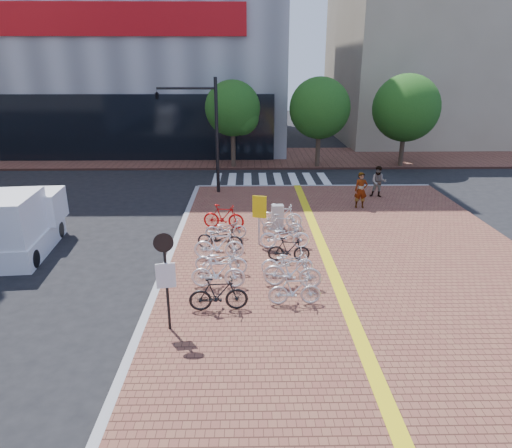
{
  "coord_description": "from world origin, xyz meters",
  "views": [
    {
      "loc": [
        -0.97,
        -14.66,
        7.1
      ],
      "look_at": [
        -0.67,
        1.79,
        1.3
      ],
      "focal_mm": 32.0,
      "sensor_mm": 36.0,
      "label": 1
    }
  ],
  "objects_px": {
    "bike_5": "(226,229)",
    "bike_0": "(218,294)",
    "bike_8": "(292,271)",
    "notice_sign": "(166,270)",
    "bike_12": "(283,226)",
    "bike_10": "(289,249)",
    "bike_1": "(218,273)",
    "pedestrian_a": "(361,190)",
    "utility_box": "(277,217)",
    "traffic_light_pole": "(190,115)",
    "bike_9": "(287,262)",
    "bike_11": "(285,236)",
    "bike_6": "(224,217)",
    "bike_2": "(221,261)",
    "bike_4": "(220,238)",
    "box_truck": "(21,224)",
    "yellow_sign": "(259,211)",
    "bike_7": "(295,290)",
    "bike_3": "(219,245)",
    "pedestrian_b": "(379,182)",
    "bike_13": "(281,216)"
  },
  "relations": [
    {
      "from": "pedestrian_b",
      "to": "bike_13",
      "type": "bearing_deg",
      "value": -123.0
    },
    {
      "from": "bike_4",
      "to": "bike_6",
      "type": "relative_size",
      "value": 1.0
    },
    {
      "from": "bike_7",
      "to": "bike_12",
      "type": "relative_size",
      "value": 0.93
    },
    {
      "from": "bike_2",
      "to": "notice_sign",
      "type": "bearing_deg",
      "value": 167.31
    },
    {
      "from": "bike_2",
      "to": "yellow_sign",
      "type": "xyz_separation_m",
      "value": [
        1.39,
        2.62,
        0.95
      ]
    },
    {
      "from": "bike_2",
      "to": "bike_11",
      "type": "xyz_separation_m",
      "value": [
        2.4,
        2.28,
        0.03
      ]
    },
    {
      "from": "bike_11",
      "to": "bike_2",
      "type": "bearing_deg",
      "value": 133.86
    },
    {
      "from": "bike_2",
      "to": "bike_12",
      "type": "xyz_separation_m",
      "value": [
        2.4,
        3.43,
        0.04
      ]
    },
    {
      "from": "bike_2",
      "to": "bike_10",
      "type": "relative_size",
      "value": 1.19
    },
    {
      "from": "bike_2",
      "to": "bike_8",
      "type": "bearing_deg",
      "value": -108.42
    },
    {
      "from": "bike_2",
      "to": "traffic_light_pole",
      "type": "bearing_deg",
      "value": 18.02
    },
    {
      "from": "pedestrian_a",
      "to": "box_truck",
      "type": "xyz_separation_m",
      "value": [
        -14.53,
        -5.3,
        0.13
      ]
    },
    {
      "from": "bike_7",
      "to": "bike_8",
      "type": "xyz_separation_m",
      "value": [
        0.03,
        1.13,
        0.09
      ]
    },
    {
      "from": "bike_13",
      "to": "traffic_light_pole",
      "type": "relative_size",
      "value": 0.3
    },
    {
      "from": "bike_10",
      "to": "bike_11",
      "type": "distance_m",
      "value": 1.29
    },
    {
      "from": "bike_12",
      "to": "utility_box",
      "type": "height_order",
      "value": "utility_box"
    },
    {
      "from": "pedestrian_a",
      "to": "bike_9",
      "type": "bearing_deg",
      "value": -119.65
    },
    {
      "from": "bike_5",
      "to": "yellow_sign",
      "type": "distance_m",
      "value": 1.82
    },
    {
      "from": "bike_2",
      "to": "bike_13",
      "type": "bearing_deg",
      "value": -21.18
    },
    {
      "from": "bike_11",
      "to": "pedestrian_a",
      "type": "height_order",
      "value": "pedestrian_a"
    },
    {
      "from": "bike_1",
      "to": "utility_box",
      "type": "xyz_separation_m",
      "value": [
        2.28,
        5.54,
        0.03
      ]
    },
    {
      "from": "bike_4",
      "to": "pedestrian_a",
      "type": "height_order",
      "value": "pedestrian_a"
    },
    {
      "from": "bike_0",
      "to": "bike_9",
      "type": "height_order",
      "value": "bike_0"
    },
    {
      "from": "bike_0",
      "to": "yellow_sign",
      "type": "distance_m",
      "value": 5.39
    },
    {
      "from": "bike_2",
      "to": "yellow_sign",
      "type": "relative_size",
      "value": 0.9
    },
    {
      "from": "yellow_sign",
      "to": "box_truck",
      "type": "xyz_separation_m",
      "value": [
        -9.26,
        -0.29,
        -0.39
      ]
    },
    {
      "from": "bike_1",
      "to": "bike_8",
      "type": "distance_m",
      "value": 2.41
    },
    {
      "from": "bike_5",
      "to": "bike_6",
      "type": "height_order",
      "value": "bike_6"
    },
    {
      "from": "bike_0",
      "to": "box_truck",
      "type": "bearing_deg",
      "value": 54.75
    },
    {
      "from": "traffic_light_pole",
      "to": "bike_4",
      "type": "bearing_deg",
      "value": -76.68
    },
    {
      "from": "bike_7",
      "to": "bike_13",
      "type": "xyz_separation_m",
      "value": [
        0.07,
        6.84,
        0.08
      ]
    },
    {
      "from": "bike_6",
      "to": "pedestrian_a",
      "type": "bearing_deg",
      "value": -55.97
    },
    {
      "from": "bike_7",
      "to": "yellow_sign",
      "type": "distance_m",
      "value": 5.04
    },
    {
      "from": "bike_6",
      "to": "bike_8",
      "type": "xyz_separation_m",
      "value": [
        2.51,
        -5.73,
        0.02
      ]
    },
    {
      "from": "bike_5",
      "to": "bike_0",
      "type": "bearing_deg",
      "value": 174.47
    },
    {
      "from": "bike_10",
      "to": "bike_11",
      "type": "xyz_separation_m",
      "value": [
        -0.06,
        1.29,
        0.05
      ]
    },
    {
      "from": "bike_2",
      "to": "bike_3",
      "type": "distance_m",
      "value": 1.26
    },
    {
      "from": "bike_1",
      "to": "box_truck",
      "type": "bearing_deg",
      "value": 68.63
    },
    {
      "from": "utility_box",
      "to": "traffic_light_pole",
      "type": "height_order",
      "value": "traffic_light_pole"
    },
    {
      "from": "pedestrian_b",
      "to": "box_truck",
      "type": "bearing_deg",
      "value": -139.74
    },
    {
      "from": "bike_0",
      "to": "bike_1",
      "type": "xyz_separation_m",
      "value": [
        -0.1,
        1.46,
        0.01
      ]
    },
    {
      "from": "bike_6",
      "to": "box_truck",
      "type": "distance_m",
      "value": 8.09
    },
    {
      "from": "bike_7",
      "to": "notice_sign",
      "type": "distance_m",
      "value": 4.04
    },
    {
      "from": "bike_12",
      "to": "bike_10",
      "type": "bearing_deg",
      "value": -171.39
    },
    {
      "from": "bike_8",
      "to": "pedestrian_a",
      "type": "bearing_deg",
      "value": -16.2
    },
    {
      "from": "box_truck",
      "to": "bike_2",
      "type": "bearing_deg",
      "value": -16.48
    },
    {
      "from": "bike_8",
      "to": "notice_sign",
      "type": "relative_size",
      "value": 0.67
    },
    {
      "from": "bike_0",
      "to": "bike_6",
      "type": "distance_m",
      "value": 7.15
    },
    {
      "from": "bike_2",
      "to": "pedestrian_b",
      "type": "xyz_separation_m",
      "value": [
        8.09,
        9.54,
        0.37
      ]
    },
    {
      "from": "pedestrian_a",
      "to": "bike_8",
      "type": "bearing_deg",
      "value": -116.57
    }
  ]
}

